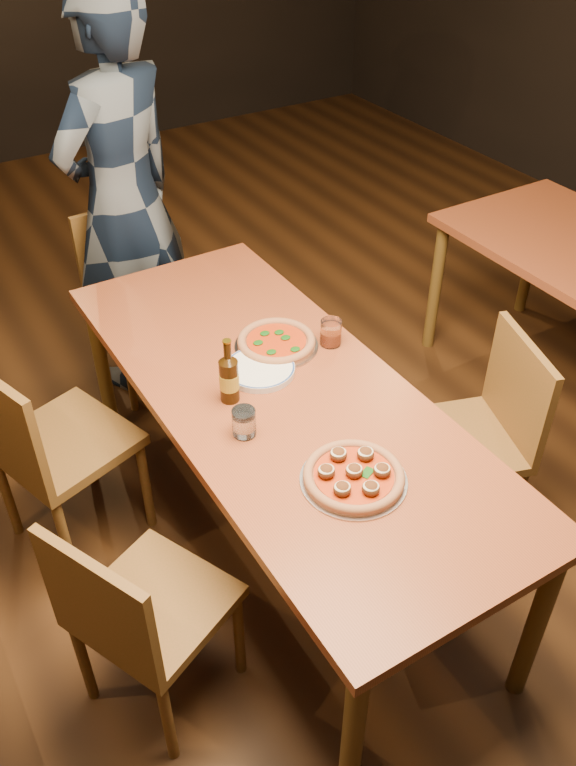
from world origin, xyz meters
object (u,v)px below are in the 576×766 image
chair_main_e (460,440)px  chair_end (142,302)px  pizza_meatball (354,476)px  pizza_margherita (276,342)px  table_main (280,408)px  plate_stack (260,369)px  diner (123,201)px  chair_main_nw (154,603)px  amber_glass (331,332)px  chair_main_sw (65,441)px  beer_bottle (229,379)px  water_glass (244,422)px

chair_main_e → chair_end: bearing=-138.7°
pizza_meatball → pizza_margherita: 0.72m
pizza_meatball → pizza_margherita: pizza_meatball is taller
table_main → plate_stack: plate_stack is taller
chair_main_e → diner: diner is taller
plate_stack → diner: bearing=90.4°
chair_main_nw → plate_stack: 0.85m
table_main → amber_glass: bearing=25.9°
chair_main_sw → plate_stack: (0.64, -0.33, 0.29)m
chair_end → amber_glass: bearing=-76.3°
chair_main_nw → chair_main_e: bearing=-111.9°
table_main → plate_stack: size_ratio=8.17×
chair_main_e → chair_end: 1.64m
beer_bottle → water_glass: 0.18m
chair_main_sw → diner: (0.63, 0.86, 0.45)m
pizza_margherita → chair_main_nw: bearing=-143.4°
amber_glass → diner: diner is taller
water_glass → chair_main_e: bearing=-9.9°
chair_end → diner: 0.48m
table_main → plate_stack: (-0.01, 0.13, 0.08)m
plate_stack → pizza_margherita: bearing=38.8°
table_main → pizza_margherita: 0.28m
chair_end → beer_bottle: bearing=-99.4°
chair_main_e → amber_glass: 0.63m
chair_end → water_glass: (-0.18, -1.36, 0.35)m
chair_main_nw → amber_glass: (0.93, 0.47, 0.37)m
amber_glass → table_main: bearing=-154.1°
pizza_meatball → pizza_margherita: bearing=77.7°
amber_glass → chair_main_e: bearing=-52.3°
chair_end → pizza_meatball: chair_end is taller
pizza_meatball → beer_bottle: beer_bottle is taller
water_glass → chair_main_sw: bearing=127.2°
chair_main_nw → beer_bottle: bearing=-75.9°
pizza_meatball → beer_bottle: size_ratio=1.36×
plate_stack → water_glass: bearing=-128.2°
table_main → chair_main_nw: size_ratio=2.31×
chair_main_nw → water_glass: bearing=-89.2°
pizza_margherita → diner: bearing=97.0°
table_main → amber_glass: 0.35m
chair_main_nw → diner: 1.83m
water_glass → amber_glass: (0.50, 0.27, 0.00)m
beer_bottle → water_glass: beer_bottle is taller
chair_end → water_glass: bearing=-100.3°
table_main → water_glass: bearing=-149.0°
plate_stack → chair_main_nw: bearing=-143.9°
pizza_meatball → plate_stack: (0.02, 0.60, -0.01)m
chair_main_nw → pizza_meatball: chair_main_nw is taller
chair_end → amber_glass: (0.32, -1.09, 0.35)m
pizza_meatball → amber_glass: amber_glass is taller
chair_main_nw → pizza_margherita: chair_main_nw is taller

